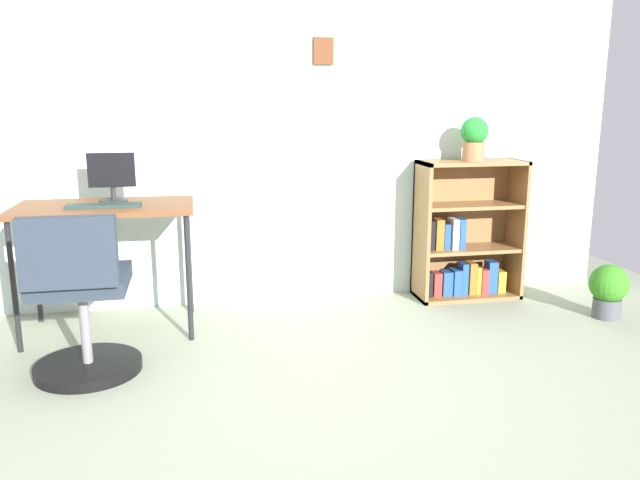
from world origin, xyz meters
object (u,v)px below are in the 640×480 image
potted_plant_floor (608,289)px  office_chair (81,306)px  desk (105,216)px  keyboard (104,206)px  bookshelf_low (464,237)px  potted_plant_on_shelf (474,137)px  monitor (112,177)px

potted_plant_floor → office_chair: bearing=-174.8°
desk → potted_plant_floor: desk is taller
keyboard → potted_plant_floor: keyboard is taller
potted_plant_floor → bookshelf_low: bearing=138.5°
desk → potted_plant_on_shelf: bearing=4.9°
monitor → keyboard: bearing=-100.3°
keyboard → potted_plant_floor: bearing=-5.4°
desk → keyboard: (0.01, -0.08, 0.07)m
desk → office_chair: (-0.05, -0.64, -0.32)m
monitor → desk: bearing=-113.3°
monitor → potted_plant_floor: (2.96, -0.46, -0.71)m
potted_plant_on_shelf → monitor: bearing=-177.4°
monitor → keyboard: 0.23m
office_chair → potted_plant_on_shelf: bearing=19.5°
monitor → keyboard: (-0.03, -0.18, -0.14)m
office_chair → keyboard: bearing=83.9°
monitor → potted_plant_on_shelf: bearing=2.6°
desk → monitor: 0.24m
bookshelf_low → potted_plant_floor: (0.70, -0.62, -0.23)m
bookshelf_low → potted_plant_floor: bookshelf_low is taller
keyboard → potted_plant_on_shelf: (2.31, 0.28, 0.33)m
monitor → bookshelf_low: 2.32m
monitor → office_chair: monitor is taller
potted_plant_floor → potted_plant_on_shelf: bearing=140.5°
bookshelf_low → potted_plant_floor: bearing=-41.5°
office_chair → potted_plant_on_shelf: (2.37, 0.84, 0.73)m
office_chair → potted_plant_on_shelf: 2.62m
monitor → office_chair: bearing=-97.2°
desk → bookshelf_low: bearing=6.2°
desk → office_chair: size_ratio=1.18×
monitor → keyboard: size_ratio=0.71×
keyboard → potted_plant_floor: 3.06m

